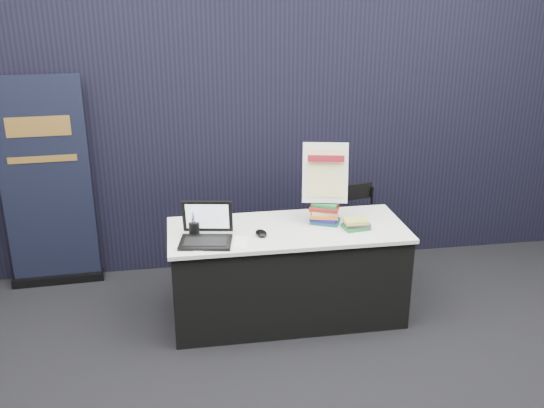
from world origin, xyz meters
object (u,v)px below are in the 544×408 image
at_px(book_stack_short, 356,224).
at_px(laptop, 205,233).
at_px(stacking_chair, 356,229).
at_px(book_stack_tall, 325,213).
at_px(pullup_banner, 48,196).
at_px(display_table, 287,272).
at_px(info_sign, 325,173).

bearing_deg(book_stack_short, laptop, -177.52).
bearing_deg(stacking_chair, book_stack_tall, -140.82).
relative_size(pullup_banner, stacking_chair, 2.20).
xyz_separation_m(display_table, laptop, (-0.63, -0.14, 0.44)).
xyz_separation_m(book_stack_tall, info_sign, (0.00, 0.03, 0.31)).
bearing_deg(pullup_banner, stacking_chair, -9.52).
xyz_separation_m(laptop, pullup_banner, (-1.26, 1.02, -0.01)).
distance_m(book_stack_tall, info_sign, 0.31).
height_order(laptop, info_sign, info_sign).
distance_m(book_stack_tall, stacking_chair, 0.76).
distance_m(book_stack_short, info_sign, 0.45).
bearing_deg(display_table, laptop, -167.53).
height_order(book_stack_tall, pullup_banner, pullup_banner).
relative_size(display_table, stacking_chair, 2.18).
distance_m(laptop, stacking_chair, 1.57).
height_order(display_table, book_stack_short, book_stack_short).
relative_size(book_stack_tall, info_sign, 0.52).
bearing_deg(info_sign, laptop, -153.97).
bearing_deg(display_table, book_stack_tall, 11.47).
height_order(book_stack_tall, info_sign, info_sign).
distance_m(display_table, book_stack_short, 0.66).
xyz_separation_m(book_stack_tall, pullup_banner, (-2.19, 0.82, -0.03)).
bearing_deg(laptop, book_stack_short, 12.50).
height_order(book_stack_short, stacking_chair, book_stack_short).
height_order(book_stack_tall, book_stack_short, book_stack_tall).
height_order(pullup_banner, stacking_chair, pullup_banner).
xyz_separation_m(display_table, book_stack_tall, (0.30, 0.06, 0.46)).
xyz_separation_m(laptop, book_stack_tall, (0.93, 0.20, 0.02)).
relative_size(book_stack_tall, pullup_banner, 0.13).
bearing_deg(book_stack_tall, pullup_banner, 159.50).
bearing_deg(laptop, stacking_chair, 37.64).
relative_size(laptop, pullup_banner, 0.22).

